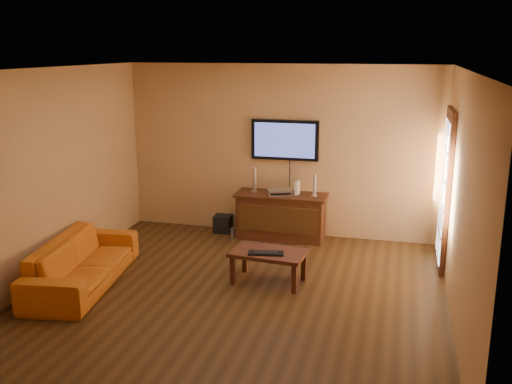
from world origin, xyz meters
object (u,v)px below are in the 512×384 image
(television, at_px, (285,140))
(speaker_left, at_px, (254,181))
(game_console, at_px, (297,188))
(keyboard, at_px, (266,253))
(media_console, at_px, (281,216))
(speaker_right, at_px, (314,186))
(subwoofer, at_px, (223,224))
(coffee_table, at_px, (269,256))
(sofa, at_px, (82,255))
(bottle, at_px, (232,233))
(av_receiver, at_px, (279,192))

(television, xyz_separation_m, speaker_left, (-0.44, -0.19, -0.63))
(game_console, relative_size, keyboard, 0.46)
(media_console, xyz_separation_m, speaker_right, (0.52, 0.01, 0.51))
(speaker_right, relative_size, subwoofer, 1.20)
(television, distance_m, coffee_table, 2.32)
(subwoofer, bearing_deg, sofa, -117.25)
(bottle, bearing_deg, av_receiver, 14.55)
(av_receiver, xyz_separation_m, keyboard, (0.23, -1.82, -0.33))
(coffee_table, relative_size, game_console, 4.53)
(keyboard, bearing_deg, speaker_left, 108.82)
(keyboard, bearing_deg, sofa, -166.22)
(game_console, relative_size, bottle, 1.14)
(sofa, distance_m, av_receiver, 3.14)
(keyboard, bearing_deg, media_console, 96.32)
(coffee_table, xyz_separation_m, bottle, (-0.95, 1.53, -0.27))
(media_console, relative_size, speaker_right, 4.31)
(keyboard, bearing_deg, bottle, 119.99)
(bottle, bearing_deg, speaker_left, 42.32)
(sofa, height_order, speaker_left, speaker_left)
(media_console, xyz_separation_m, speaker_left, (-0.44, 0.04, 0.54))
(coffee_table, height_order, sofa, sofa)
(speaker_left, bearing_deg, sofa, -123.28)
(bottle, distance_m, keyboard, 1.92)
(television, height_order, av_receiver, television)
(speaker_left, height_order, av_receiver, speaker_left)
(television, distance_m, keyboard, 2.37)
(sofa, height_order, av_receiver, av_receiver)
(keyboard, bearing_deg, television, 95.63)
(coffee_table, distance_m, speaker_left, 1.98)
(av_receiver, relative_size, bottle, 1.91)
(coffee_table, distance_m, av_receiver, 1.77)
(subwoofer, distance_m, bottle, 0.39)
(media_console, relative_size, av_receiver, 3.91)
(sofa, bearing_deg, speaker_right, -54.62)
(media_console, bearing_deg, subwoofer, 176.14)
(sofa, xyz_separation_m, speaker_right, (2.57, 2.43, 0.47))
(speaker_left, bearing_deg, av_receiver, -11.11)
(television, relative_size, game_console, 4.91)
(speaker_left, distance_m, speaker_right, 0.96)
(sofa, xyz_separation_m, av_receiver, (2.03, 2.37, 0.36))
(speaker_left, relative_size, bottle, 2.06)
(speaker_right, bearing_deg, television, 157.27)
(speaker_right, distance_m, bottle, 1.50)
(media_console, relative_size, television, 1.34)
(subwoofer, bearing_deg, speaker_left, -7.01)
(speaker_right, bearing_deg, subwoofer, 177.96)
(bottle, relative_size, keyboard, 0.41)
(television, bearing_deg, av_receiver, -94.26)
(coffee_table, bearing_deg, game_console, 89.00)
(media_console, distance_m, television, 1.19)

